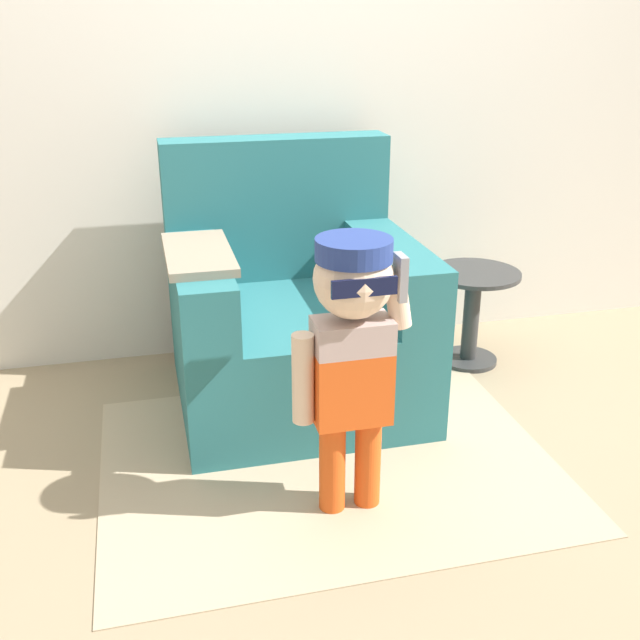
{
  "coord_description": "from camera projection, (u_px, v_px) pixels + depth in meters",
  "views": [
    {
      "loc": [
        -0.67,
        -2.5,
        1.43
      ],
      "look_at": [
        -0.12,
        -0.26,
        0.49
      ],
      "focal_mm": 42.0,
      "sensor_mm": 36.0,
      "label": 1
    }
  ],
  "objects": [
    {
      "name": "armchair",
      "position": [
        292.0,
        316.0,
        2.92
      ],
      "size": [
        0.93,
        0.9,
        0.98
      ],
      "color": "#286B70",
      "rests_on": "ground_plane"
    },
    {
      "name": "rug",
      "position": [
        328.0,
        461.0,
        2.58
      ],
      "size": [
        1.52,
        1.2,
        0.01
      ],
      "color": "tan",
      "rests_on": "ground_plane"
    },
    {
      "name": "ground_plane",
      "position": [
        333.0,
        407.0,
        2.94
      ],
      "size": [
        10.0,
        10.0,
        0.0
      ],
      "primitive_type": "plane",
      "color": "#998466"
    },
    {
      "name": "person_child",
      "position": [
        352.0,
        336.0,
        2.13
      ],
      "size": [
        0.36,
        0.27,
        0.87
      ],
      "color": "#E05119",
      "rests_on": "ground_plane"
    },
    {
      "name": "wall_back",
      "position": [
        293.0,
        48.0,
        3.07
      ],
      "size": [
        10.0,
        0.05,
        2.6
      ],
      "color": "silver",
      "rests_on": "ground_plane"
    },
    {
      "name": "side_table",
      "position": [
        472.0,
        308.0,
        3.23
      ],
      "size": [
        0.39,
        0.39,
        0.42
      ],
      "color": "#333333",
      "rests_on": "ground_plane"
    }
  ]
}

